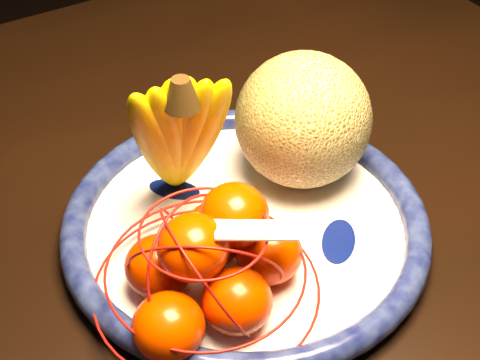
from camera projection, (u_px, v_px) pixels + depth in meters
dining_table at (51, 286)px, 0.82m from camera, size 1.58×1.02×0.76m
fruit_bowl at (246, 225)px, 0.76m from camera, size 0.38×0.38×0.03m
cantaloupe at (303, 120)px, 0.78m from camera, size 0.15×0.15×0.15m
banana_bunch at (177, 131)px, 0.72m from camera, size 0.12×0.13×0.20m
mandarin_bag at (211, 264)px, 0.67m from camera, size 0.21×0.21×0.13m
price_tag at (256, 230)px, 0.63m from camera, size 0.08×0.06×0.01m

